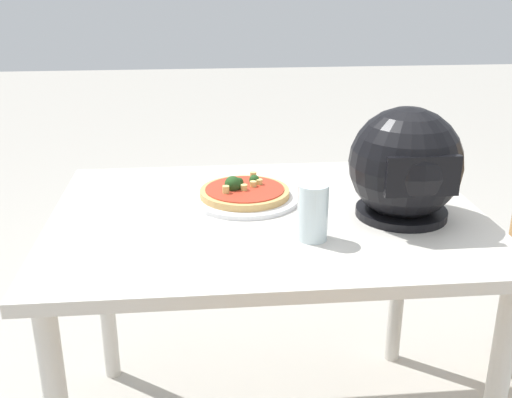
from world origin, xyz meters
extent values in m
cube|color=beige|center=(0.00, 0.00, 0.70)|extent=(1.09, 0.81, 0.03)
cylinder|color=beige|center=(-0.48, -0.35, 0.34)|extent=(0.05, 0.05, 0.68)
cylinder|color=beige|center=(0.48, -0.35, 0.34)|extent=(0.05, 0.05, 0.68)
cylinder|color=white|center=(0.05, -0.10, 0.72)|extent=(0.29, 0.29, 0.01)
cylinder|color=tan|center=(0.05, -0.10, 0.73)|extent=(0.24, 0.24, 0.02)
cylinder|color=red|center=(0.05, -0.10, 0.74)|extent=(0.21, 0.21, 0.00)
sphere|color=#234C1E|center=(0.06, -0.12, 0.75)|extent=(0.03, 0.03, 0.03)
sphere|color=#234C1E|center=(0.08, -0.10, 0.76)|extent=(0.04, 0.04, 0.04)
sphere|color=#234C1E|center=(0.08, -0.09, 0.75)|extent=(0.03, 0.03, 0.03)
sphere|color=#234C1E|center=(0.02, -0.14, 0.75)|extent=(0.03, 0.03, 0.03)
cylinder|color=#E0D172|center=(0.10, -0.07, 0.75)|extent=(0.03, 0.03, 0.02)
cylinder|color=#E0D172|center=(0.05, -0.08, 0.75)|extent=(0.02, 0.02, 0.01)
cylinder|color=#E0D172|center=(0.01, -0.13, 0.75)|extent=(0.02, 0.02, 0.01)
cylinder|color=#E0D172|center=(0.03, -0.11, 0.75)|extent=(0.03, 0.03, 0.01)
cylinder|color=#E0D172|center=(0.02, -0.18, 0.75)|extent=(0.03, 0.03, 0.02)
sphere|color=black|center=(-0.33, 0.05, 0.85)|extent=(0.28, 0.28, 0.28)
cylinder|color=black|center=(-0.33, 0.05, 0.72)|extent=(0.23, 0.23, 0.02)
cube|color=black|center=(-0.33, 0.17, 0.86)|extent=(0.17, 0.02, 0.09)
cylinder|color=silver|center=(-0.08, 0.17, 0.78)|extent=(0.07, 0.07, 0.13)
cylinder|color=#B7844C|center=(-0.82, -0.23, 0.21)|extent=(0.04, 0.04, 0.43)
camera|label=1|loc=(0.17, 1.44, 1.30)|focal=43.13mm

